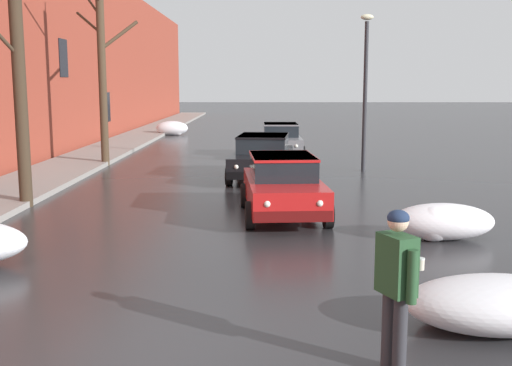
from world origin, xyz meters
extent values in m
plane|color=#2B2B2D|center=(0.00, 0.00, 0.00)|extent=(200.00, 200.00, 0.00)
cube|color=gray|center=(-5.74, 18.00, 0.08)|extent=(2.48, 80.00, 0.15)
cube|color=brown|center=(-7.48, 18.00, 4.45)|extent=(0.60, 80.00, 8.90)
cube|color=black|center=(-7.19, 27.91, 1.79)|extent=(0.08, 1.10, 1.60)
cube|color=black|center=(-7.19, 20.57, 4.13)|extent=(0.08, 1.10, 1.60)
ellipsoid|color=white|center=(4.86, 5.64, 0.36)|extent=(2.03, 1.05, 0.72)
ellipsoid|color=white|center=(4.65, 5.50, 0.35)|extent=(0.83, 0.69, 0.69)
ellipsoid|color=white|center=(4.23, 0.97, 0.35)|extent=(2.33, 1.32, 0.69)
ellipsoid|color=white|center=(3.56, 1.21, 0.25)|extent=(0.60, 0.50, 0.50)
ellipsoid|color=white|center=(3.88, 0.92, 0.31)|extent=(0.75, 0.63, 0.63)
ellipsoid|color=white|center=(-4.11, 31.03, 0.42)|extent=(1.90, 1.02, 0.85)
ellipsoid|color=white|center=(-3.75, 30.92, 0.24)|extent=(0.59, 0.49, 0.49)
ellipsoid|color=white|center=(-3.93, 30.93, 0.30)|extent=(0.71, 0.60, 0.60)
cylinder|color=#382B1E|center=(-4.62, 8.90, 3.69)|extent=(0.32, 0.32, 7.38)
cylinder|color=#423323|center=(-4.62, 16.93, 3.48)|extent=(0.29, 0.29, 6.95)
cylinder|color=#423323|center=(-4.01, 17.24, 4.83)|extent=(1.35, 0.77, 1.13)
cylinder|color=#423323|center=(-5.12, 17.23, 5.27)|extent=(1.10, 0.71, 0.86)
cube|color=red|center=(1.78, 7.73, 0.60)|extent=(1.92, 4.00, 0.60)
cube|color=black|center=(1.76, 7.92, 1.16)|extent=(1.55, 2.12, 0.52)
cube|color=red|center=(1.76, 7.92, 1.39)|extent=(1.59, 2.16, 0.06)
cube|color=#520B0B|center=(1.92, 5.84, 0.42)|extent=(1.60, 0.24, 0.22)
cube|color=#520B0B|center=(1.64, 9.62, 0.42)|extent=(1.60, 0.24, 0.22)
cylinder|color=black|center=(2.70, 6.59, 0.30)|extent=(0.22, 0.61, 0.60)
cylinder|color=black|center=(1.04, 6.47, 0.30)|extent=(0.22, 0.61, 0.60)
cylinder|color=black|center=(2.52, 9.00, 0.30)|extent=(0.22, 0.61, 0.60)
cylinder|color=black|center=(0.85, 8.87, 0.30)|extent=(0.22, 0.61, 0.60)
sphere|color=silver|center=(2.45, 5.85, 0.68)|extent=(0.14, 0.14, 0.14)
sphere|color=silver|center=(1.40, 5.77, 0.68)|extent=(0.14, 0.14, 0.14)
cube|color=black|center=(1.31, 13.49, 0.60)|extent=(2.14, 4.46, 0.60)
cube|color=black|center=(1.33, 13.70, 1.16)|extent=(1.71, 2.37, 0.52)
cube|color=black|center=(1.33, 13.70, 1.39)|extent=(1.75, 2.42, 0.06)
cube|color=black|center=(1.12, 11.39, 0.42)|extent=(1.73, 0.27, 0.22)
cube|color=black|center=(1.50, 15.59, 0.42)|extent=(1.73, 0.27, 0.22)
cylinder|color=black|center=(2.09, 12.07, 0.30)|extent=(0.23, 0.61, 0.60)
cylinder|color=black|center=(0.30, 12.23, 0.30)|extent=(0.23, 0.61, 0.60)
cylinder|color=black|center=(2.33, 14.74, 0.30)|extent=(0.23, 0.61, 0.60)
cylinder|color=black|center=(0.54, 14.90, 0.30)|extent=(0.23, 0.61, 0.60)
sphere|color=silver|center=(1.69, 11.31, 0.68)|extent=(0.14, 0.14, 0.14)
sphere|color=silver|center=(0.55, 11.41, 0.68)|extent=(0.14, 0.14, 0.14)
cube|color=slate|center=(2.07, 19.48, 0.60)|extent=(1.65, 3.89, 0.60)
cube|color=black|center=(2.06, 19.67, 1.16)|extent=(1.40, 2.03, 0.52)
cube|color=slate|center=(2.06, 19.67, 1.39)|extent=(1.43, 2.07, 0.06)
cube|color=#303032|center=(2.09, 17.59, 0.42)|extent=(1.57, 0.14, 0.22)
cube|color=#303032|center=(2.04, 21.36, 0.42)|extent=(1.57, 0.14, 0.22)
cylinder|color=black|center=(2.90, 18.29, 0.30)|extent=(0.19, 0.60, 0.60)
cylinder|color=black|center=(1.26, 18.27, 0.30)|extent=(0.19, 0.60, 0.60)
cylinder|color=black|center=(2.87, 20.69, 0.30)|extent=(0.19, 0.60, 0.60)
cylinder|color=black|center=(1.23, 20.67, 0.30)|extent=(0.19, 0.60, 0.60)
sphere|color=silver|center=(2.61, 17.57, 0.68)|extent=(0.14, 0.14, 0.14)
sphere|color=silver|center=(1.57, 17.56, 0.68)|extent=(0.14, 0.14, 0.14)
cylinder|color=#2D2D33|center=(2.66, -0.05, 0.43)|extent=(0.20, 0.20, 0.86)
cylinder|color=#2D2D33|center=(2.74, -0.24, 0.43)|extent=(0.20, 0.20, 0.86)
cube|color=#234728|center=(2.70, -0.14, 1.18)|extent=(0.41, 0.49, 0.64)
cylinder|color=#234728|center=(2.59, 0.09, 1.12)|extent=(0.15, 0.15, 0.56)
cylinder|color=#234728|center=(2.81, -0.38, 1.12)|extent=(0.15, 0.15, 0.56)
sphere|color=beige|center=(2.70, -0.14, 1.64)|extent=(0.22, 0.22, 0.22)
ellipsoid|color=#1E2D4C|center=(2.70, -0.14, 1.68)|extent=(0.23, 0.23, 0.17)
cylinder|color=beige|center=(2.93, -0.22, 1.20)|extent=(0.11, 0.11, 0.11)
cylinder|color=silver|center=(2.93, -0.22, 1.26)|extent=(0.11, 0.11, 0.02)
cylinder|color=#28282D|center=(4.86, 15.44, 2.57)|extent=(0.14, 0.14, 5.15)
ellipsoid|color=beige|center=(4.86, 15.44, 5.29)|extent=(0.44, 0.24, 0.20)
camera|label=1|loc=(1.29, -6.48, 3.04)|focal=44.00mm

